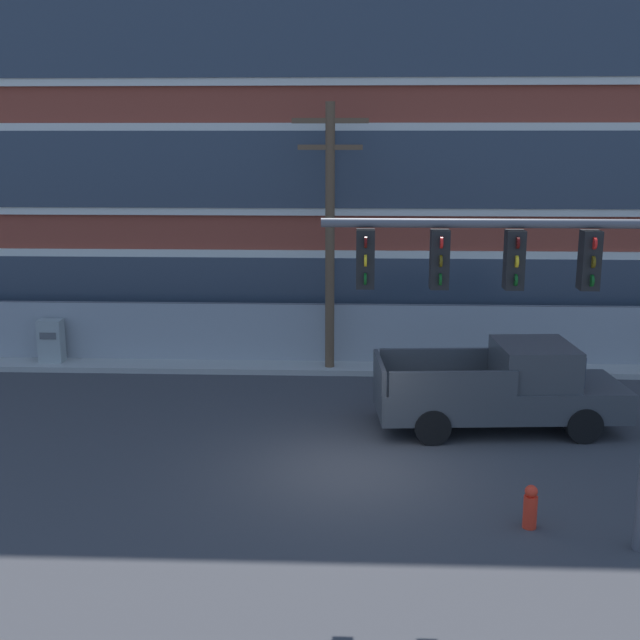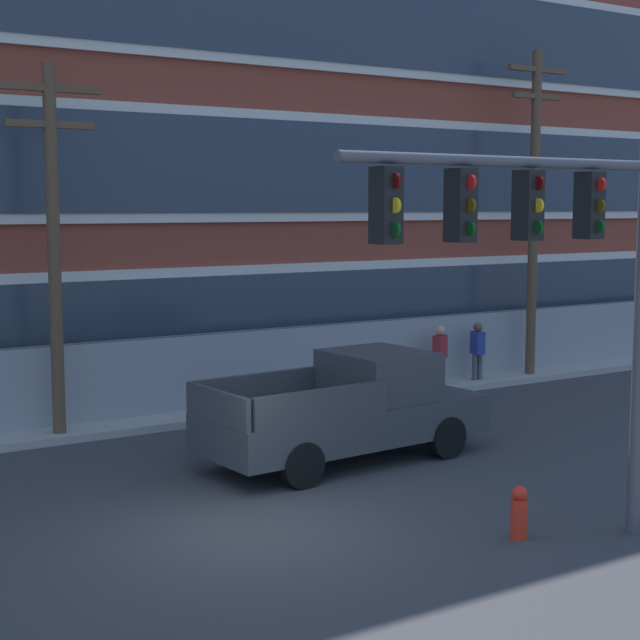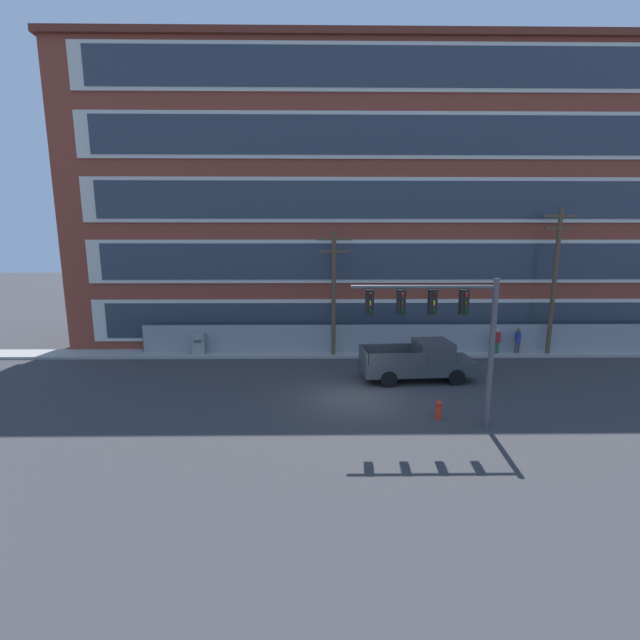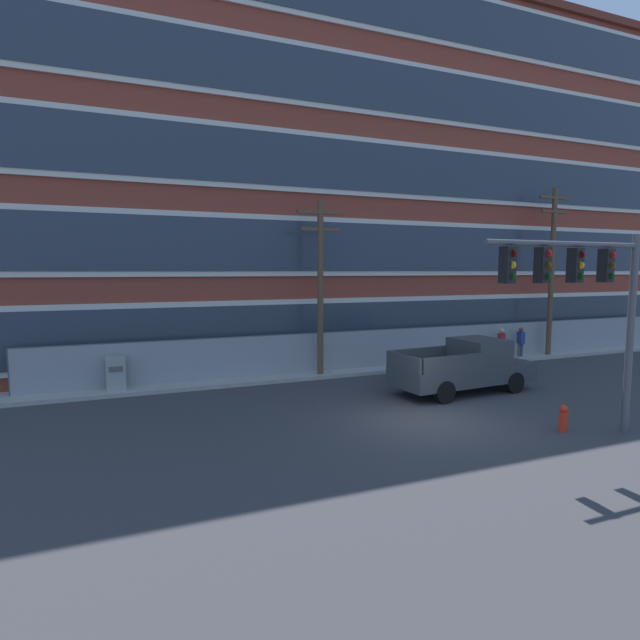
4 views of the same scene
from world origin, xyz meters
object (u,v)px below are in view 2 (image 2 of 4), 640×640
object	(u,v)px
traffic_signal_mast	(551,249)
pickup_truck_dark_grey	(351,410)
pedestrian_near_cabinet	(477,349)
utility_pole_midblock	(534,203)
pedestrian_by_fence	(440,353)
fire_hydrant	(519,513)
utility_pole_near_corner	(54,236)

from	to	relation	value
traffic_signal_mast	pickup_truck_dark_grey	world-z (taller)	traffic_signal_mast
traffic_signal_mast	pedestrian_near_cabinet	distance (m)	13.16
traffic_signal_mast	pickup_truck_dark_grey	xyz separation A→B (m)	(0.64, 5.60, -3.23)
pickup_truck_dark_grey	pedestrian_near_cabinet	world-z (taller)	pickup_truck_dark_grey
traffic_signal_mast	pedestrian_near_cabinet	xyz separation A→B (m)	(7.74, 10.15, -3.20)
utility_pole_midblock	pedestrian_by_fence	xyz separation A→B (m)	(-3.18, -0.00, -3.84)
utility_pole_midblock	pedestrian_near_cabinet	world-z (taller)	utility_pole_midblock
traffic_signal_mast	utility_pole_midblock	xyz separation A→B (m)	(9.62, 10.11, 0.64)
pedestrian_by_fence	fire_hydrant	distance (m)	11.31
fire_hydrant	traffic_signal_mast	bearing A→B (deg)	-107.33
traffic_signal_mast	utility_pole_midblock	size ratio (longest dim) A/B	0.63
traffic_signal_mast	pedestrian_by_fence	distance (m)	12.41
fire_hydrant	utility_pole_near_corner	bearing A→B (deg)	111.72
utility_pole_midblock	pickup_truck_dark_grey	bearing A→B (deg)	-153.33
traffic_signal_mast	pedestrian_by_fence	xyz separation A→B (m)	(6.44, 10.11, -3.20)
pickup_truck_dark_grey	utility_pole_midblock	xyz separation A→B (m)	(8.98, 4.51, 3.86)
pedestrian_by_fence	utility_pole_midblock	bearing A→B (deg)	0.00
utility_pole_near_corner	fire_hydrant	distance (m)	10.76
utility_pole_midblock	pedestrian_near_cabinet	xyz separation A→B (m)	(-1.88, 0.04, -3.84)
utility_pole_near_corner	pedestrian_by_fence	world-z (taller)	utility_pole_near_corner
traffic_signal_mast	utility_pole_near_corner	bearing A→B (deg)	109.29
traffic_signal_mast	pedestrian_by_fence	size ratio (longest dim) A/B	3.32
utility_pole_midblock	pedestrian_near_cabinet	size ratio (longest dim) A/B	5.24
utility_pole_midblock	fire_hydrant	bearing A→B (deg)	-134.94
utility_pole_near_corner	pedestrian_by_fence	bearing A→B (deg)	0.38
pedestrian_near_cabinet	pedestrian_by_fence	distance (m)	1.31
traffic_signal_mast	pedestrian_near_cabinet	bearing A→B (deg)	52.65
utility_pole_midblock	fire_hydrant	xyz separation A→B (m)	(-9.41, -9.43, -4.43)
traffic_signal_mast	utility_pole_midblock	bearing A→B (deg)	46.42
utility_pole_midblock	fire_hydrant	size ratio (longest dim) A/B	11.35
utility_pole_near_corner	fire_hydrant	world-z (taller)	utility_pole_near_corner
pickup_truck_dark_grey	pedestrian_by_fence	size ratio (longest dim) A/B	3.41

